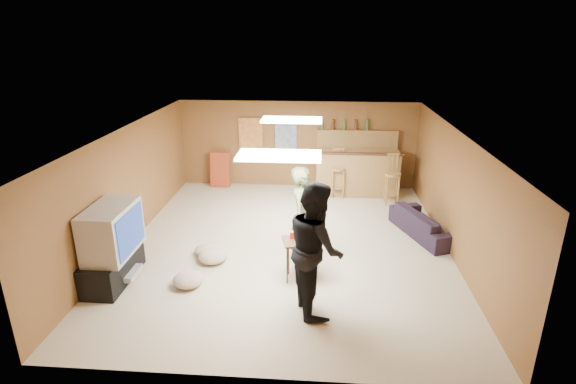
# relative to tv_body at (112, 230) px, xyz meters

# --- Properties ---
(ground) EXTENTS (7.00, 7.00, 0.00)m
(ground) POSITION_rel_tv_body_xyz_m (2.65, 1.50, -0.90)
(ground) COLOR #C5B597
(ground) RESTS_ON ground
(ceiling) EXTENTS (6.00, 7.00, 0.02)m
(ceiling) POSITION_rel_tv_body_xyz_m (2.65, 1.50, 1.30)
(ceiling) COLOR silver
(ceiling) RESTS_ON ground
(wall_back) EXTENTS (6.00, 0.02, 2.20)m
(wall_back) POSITION_rel_tv_body_xyz_m (2.65, 5.00, 0.20)
(wall_back) COLOR brown
(wall_back) RESTS_ON ground
(wall_front) EXTENTS (6.00, 0.02, 2.20)m
(wall_front) POSITION_rel_tv_body_xyz_m (2.65, -2.00, 0.20)
(wall_front) COLOR brown
(wall_front) RESTS_ON ground
(wall_left) EXTENTS (0.02, 7.00, 2.20)m
(wall_left) POSITION_rel_tv_body_xyz_m (-0.35, 1.50, 0.20)
(wall_left) COLOR brown
(wall_left) RESTS_ON ground
(wall_right) EXTENTS (0.02, 7.00, 2.20)m
(wall_right) POSITION_rel_tv_body_xyz_m (5.65, 1.50, 0.20)
(wall_right) COLOR brown
(wall_right) RESTS_ON ground
(tv_stand) EXTENTS (0.55, 1.30, 0.50)m
(tv_stand) POSITION_rel_tv_body_xyz_m (-0.07, 0.00, -0.65)
(tv_stand) COLOR black
(tv_stand) RESTS_ON ground
(dvd_box) EXTENTS (0.35, 0.50, 0.08)m
(dvd_box) POSITION_rel_tv_body_xyz_m (0.15, 0.00, -0.75)
(dvd_box) COLOR #B2B2B7
(dvd_box) RESTS_ON tv_stand
(tv_body) EXTENTS (0.60, 1.10, 0.80)m
(tv_body) POSITION_rel_tv_body_xyz_m (0.00, 0.00, 0.00)
(tv_body) COLOR #B2B2B7
(tv_body) RESTS_ON tv_stand
(tv_screen) EXTENTS (0.02, 0.95, 0.65)m
(tv_screen) POSITION_rel_tv_body_xyz_m (0.31, 0.00, 0.00)
(tv_screen) COLOR navy
(tv_screen) RESTS_ON tv_body
(bar_counter) EXTENTS (2.00, 0.60, 1.10)m
(bar_counter) POSITION_rel_tv_body_xyz_m (4.15, 4.45, -0.35)
(bar_counter) COLOR olive
(bar_counter) RESTS_ON ground
(bar_lip) EXTENTS (2.10, 0.12, 0.05)m
(bar_lip) POSITION_rel_tv_body_xyz_m (4.15, 4.20, 0.20)
(bar_lip) COLOR #3C2013
(bar_lip) RESTS_ON bar_counter
(bar_shelf) EXTENTS (2.00, 0.18, 0.05)m
(bar_shelf) POSITION_rel_tv_body_xyz_m (4.15, 4.90, 0.60)
(bar_shelf) COLOR olive
(bar_shelf) RESTS_ON bar_backing
(bar_backing) EXTENTS (2.00, 0.14, 0.60)m
(bar_backing) POSITION_rel_tv_body_xyz_m (4.15, 4.92, 0.30)
(bar_backing) COLOR olive
(bar_backing) RESTS_ON bar_counter
(poster_left) EXTENTS (0.60, 0.03, 0.85)m
(poster_left) POSITION_rel_tv_body_xyz_m (1.45, 4.96, 0.45)
(poster_left) COLOR #BF3F26
(poster_left) RESTS_ON wall_back
(poster_right) EXTENTS (0.55, 0.03, 0.80)m
(poster_right) POSITION_rel_tv_body_xyz_m (2.35, 4.96, 0.45)
(poster_right) COLOR #334C99
(poster_right) RESTS_ON wall_back
(folding_chair_stack) EXTENTS (0.50, 0.26, 0.91)m
(folding_chair_stack) POSITION_rel_tv_body_xyz_m (0.65, 4.80, -0.45)
(folding_chair_stack) COLOR #B13E20
(folding_chair_stack) RESTS_ON ground
(ceiling_panel_front) EXTENTS (1.20, 0.60, 0.04)m
(ceiling_panel_front) POSITION_rel_tv_body_xyz_m (2.65, 0.00, 1.27)
(ceiling_panel_front) COLOR white
(ceiling_panel_front) RESTS_ON ceiling
(ceiling_panel_back) EXTENTS (1.20, 0.60, 0.04)m
(ceiling_panel_back) POSITION_rel_tv_body_xyz_m (2.65, 2.70, 1.27)
(ceiling_panel_back) COLOR white
(ceiling_panel_back) RESTS_ON ceiling
(person_olive) EXTENTS (0.58, 0.74, 1.77)m
(person_olive) POSITION_rel_tv_body_xyz_m (2.97, 0.79, -0.02)
(person_olive) COLOR #5A653A
(person_olive) RESTS_ON ground
(person_black) EXTENTS (0.97, 1.12, 1.95)m
(person_black) POSITION_rel_tv_body_xyz_m (3.20, -0.51, 0.08)
(person_black) COLOR black
(person_black) RESTS_ON ground
(sofa) EXTENTS (1.25, 1.85, 0.50)m
(sofa) POSITION_rel_tv_body_xyz_m (5.35, 2.14, -0.65)
(sofa) COLOR black
(sofa) RESTS_ON ground
(tray_table) EXTENTS (0.63, 0.55, 0.71)m
(tray_table) POSITION_rel_tv_body_xyz_m (2.95, 0.27, -0.54)
(tray_table) COLOR #3C2013
(tray_table) RESTS_ON ground
(cup_red_near) EXTENTS (0.09, 0.09, 0.12)m
(cup_red_near) POSITION_rel_tv_body_xyz_m (2.83, 0.32, -0.13)
(cup_red_near) COLOR red
(cup_red_near) RESTS_ON tray_table
(cup_red_far) EXTENTS (0.10, 0.10, 0.10)m
(cup_red_far) POSITION_rel_tv_body_xyz_m (3.01, 0.18, -0.14)
(cup_red_far) COLOR red
(cup_red_far) RESTS_ON tray_table
(cup_blue) EXTENTS (0.08, 0.08, 0.11)m
(cup_blue) POSITION_rel_tv_body_xyz_m (3.07, 0.35, -0.13)
(cup_blue) COLOR navy
(cup_blue) RESTS_ON tray_table
(bar_stool_left) EXTENTS (0.51, 0.51, 1.32)m
(bar_stool_left) POSITION_rel_tv_body_xyz_m (3.68, 4.22, -0.24)
(bar_stool_left) COLOR olive
(bar_stool_left) RESTS_ON ground
(bar_stool_right) EXTENTS (0.43, 0.43, 1.13)m
(bar_stool_right) POSITION_rel_tv_body_xyz_m (4.93, 3.84, -0.34)
(bar_stool_right) COLOR olive
(bar_stool_right) RESTS_ON ground
(cushion_near_tv) EXTENTS (0.61, 0.61, 0.23)m
(cushion_near_tv) POSITION_rel_tv_body_xyz_m (1.39, 0.74, -0.78)
(cushion_near_tv) COLOR tan
(cushion_near_tv) RESTS_ON ground
(cushion_mid) EXTENTS (0.48, 0.48, 0.18)m
(cushion_mid) POSITION_rel_tv_body_xyz_m (1.20, 0.99, -0.81)
(cushion_mid) COLOR tan
(cushion_mid) RESTS_ON ground
(cushion_far) EXTENTS (0.57, 0.57, 0.22)m
(cushion_far) POSITION_rel_tv_body_xyz_m (1.18, -0.06, -0.79)
(cushion_far) COLOR tan
(cushion_far) RESTS_ON ground
(bottle_row) EXTENTS (1.20, 0.08, 0.26)m
(bottle_row) POSITION_rel_tv_body_xyz_m (3.81, 4.88, 0.75)
(bottle_row) COLOR #3F7233
(bottle_row) RESTS_ON bar_shelf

